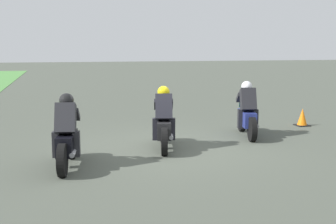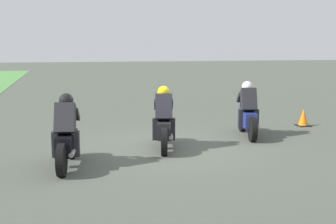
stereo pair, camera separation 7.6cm
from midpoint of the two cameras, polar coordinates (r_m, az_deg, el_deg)
ground_plane at (r=10.70m, az=-0.13°, el=-4.73°), size 120.00×120.00×0.00m
rider_lane_a at (r=12.21m, az=10.05°, el=-0.22°), size 2.02×0.63×1.51m
rider_lane_b at (r=10.57m, az=-0.76°, el=-1.44°), size 2.02×0.63×1.51m
rider_lane_c at (r=9.20m, az=-13.21°, el=-3.18°), size 2.04×0.60×1.51m
traffic_cone at (r=14.26m, az=16.89°, el=-0.73°), size 0.40×0.40×0.54m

